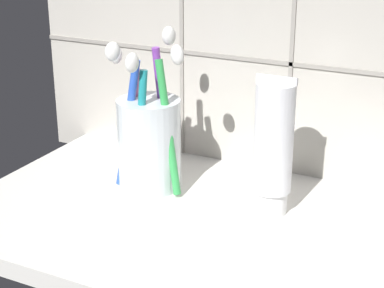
% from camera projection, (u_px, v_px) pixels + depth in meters
% --- Properties ---
extents(sink_counter, '(0.58, 0.33, 0.02)m').
position_uv_depth(sink_counter, '(223.00, 231.00, 0.69)').
color(sink_counter, silver).
rests_on(sink_counter, ground).
extents(tile_wall_backsplash, '(0.68, 0.02, 0.42)m').
position_uv_depth(tile_wall_backsplash, '(284.00, 19.00, 0.75)').
color(tile_wall_backsplash, '#B7B2A8').
rests_on(tile_wall_backsplash, ground).
extents(toothbrush_cup, '(0.12, 0.08, 0.19)m').
position_uv_depth(toothbrush_cup, '(149.00, 139.00, 0.75)').
color(toothbrush_cup, silver).
rests_on(toothbrush_cup, sink_counter).
extents(toothpaste_tube, '(0.04, 0.04, 0.15)m').
position_uv_depth(toothpaste_tube, '(273.00, 147.00, 0.68)').
color(toothpaste_tube, white).
rests_on(toothpaste_tube, sink_counter).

